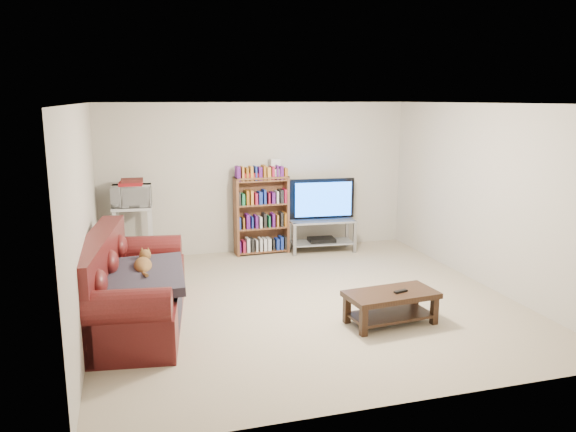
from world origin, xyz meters
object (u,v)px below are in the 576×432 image
object	(u,v)px
sofa	(126,293)
bookshelf	(262,214)
coffee_table	(391,302)
tv_stand	(322,230)

from	to	relation	value
sofa	bookshelf	bearing A→B (deg)	56.19
coffee_table	bookshelf	xyz separation A→B (m)	(-0.70, 3.23, 0.39)
coffee_table	bookshelf	distance (m)	3.33
coffee_table	tv_stand	distance (m)	3.09
tv_stand	bookshelf	xyz separation A→B (m)	(-0.97, 0.15, 0.29)
sofa	tv_stand	world-z (taller)	sofa
sofa	coffee_table	bearing A→B (deg)	-9.03
tv_stand	bookshelf	distance (m)	1.02
sofa	bookshelf	xyz separation A→B (m)	(2.11, 2.38, 0.30)
sofa	tv_stand	xyz separation A→B (m)	(3.08, 2.23, 0.01)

